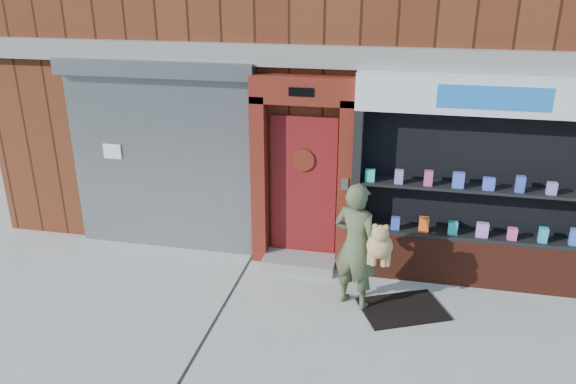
% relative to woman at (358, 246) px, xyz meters
% --- Properties ---
extents(ground, '(80.00, 80.00, 0.00)m').
position_rel_woman_xyz_m(ground, '(-0.20, -0.82, -0.89)').
color(ground, '#9E9E99').
rests_on(ground, ground).
extents(shutter_bay, '(3.10, 0.30, 3.04)m').
position_rel_woman_xyz_m(shutter_bay, '(-3.20, 1.11, 0.83)').
color(shutter_bay, gray).
rests_on(shutter_bay, ground).
extents(red_door_bay, '(1.52, 0.58, 2.90)m').
position_rel_woman_xyz_m(red_door_bay, '(-0.95, 1.04, 0.57)').
color(red_door_bay, '#5E1810').
rests_on(red_door_bay, ground).
extents(pharmacy_bay, '(3.50, 0.41, 3.00)m').
position_rel_woman_xyz_m(pharmacy_bay, '(1.55, 0.99, 0.48)').
color(pharmacy_bay, '#592115').
rests_on(pharmacy_bay, ground).
extents(woman, '(0.86, 0.65, 1.75)m').
position_rel_woman_xyz_m(woman, '(0.00, 0.00, 0.00)').
color(woman, '#4B5739').
rests_on(woman, ground).
extents(doormat, '(1.30, 1.14, 0.03)m').
position_rel_woman_xyz_m(doormat, '(0.64, -0.01, -0.88)').
color(doormat, black).
rests_on(doormat, ground).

